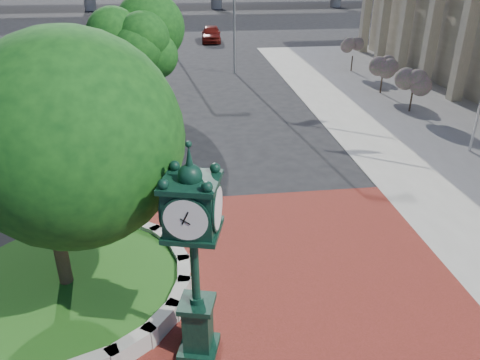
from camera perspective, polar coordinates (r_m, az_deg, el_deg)
ground at (r=13.88m, az=0.83°, el=-11.83°), size 200.00×200.00×0.00m
plaza at (r=13.10m, az=1.47°, el=-14.43°), size 12.00×12.00×0.04m
planter_wall at (r=13.66m, az=-10.72°, el=-11.64°), size 2.96×6.77×0.54m
grass_bed at (r=14.08m, az=-20.24°, el=-12.09°), size 6.10×6.10×0.40m
tree_planter at (r=12.32m, az=-22.74°, el=1.00°), size 5.20×5.20×6.33m
tree_street at (r=29.40m, az=-12.39°, el=15.21°), size 4.40×4.40×5.45m
post_clock at (r=10.01m, az=-5.64°, el=-8.42°), size 1.29×1.29×5.25m
parked_car at (r=50.74m, az=-3.54°, el=17.38°), size 2.25×4.91×1.63m
street_lamp_near at (r=36.29m, az=-0.35°, el=20.94°), size 1.99×0.58×8.92m
shrub_near at (r=29.15m, az=20.40°, el=10.78°), size 1.20×1.20×2.20m
shrub_mid at (r=32.61m, az=17.06°, el=12.76°), size 1.20×1.20×2.20m
shrub_far at (r=38.43m, az=13.63°, el=15.06°), size 1.20×1.20×2.20m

